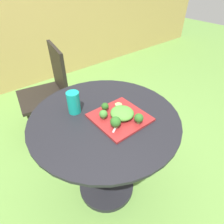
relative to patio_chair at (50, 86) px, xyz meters
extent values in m
plane|color=#669342|center=(-0.03, -0.93, -0.53)|extent=(12.00, 12.00, 0.00)
cube|color=tan|center=(-0.03, 1.18, 0.11)|extent=(8.00, 0.08, 1.27)
cylinder|color=black|center=(-0.03, -0.93, 0.22)|extent=(0.89, 0.89, 0.02)
cylinder|color=black|center=(-0.03, -0.93, -0.14)|extent=(0.06, 0.06, 0.70)
cylinder|color=black|center=(-0.03, -0.93, -0.51)|extent=(0.44, 0.44, 0.04)
cube|color=black|center=(-0.09, 0.02, -0.09)|extent=(0.51, 0.51, 0.03)
cube|color=black|center=(0.11, -0.02, 0.15)|extent=(0.10, 0.42, 0.45)
cylinder|color=black|center=(-0.23, 0.22, -0.31)|extent=(0.02, 0.02, 0.43)
cylinder|color=black|center=(-0.30, -0.13, -0.31)|extent=(0.02, 0.02, 0.43)
cylinder|color=black|center=(0.12, 0.16, -0.31)|extent=(0.02, 0.02, 0.43)
cylinder|color=black|center=(0.06, -0.19, -0.31)|extent=(0.02, 0.02, 0.43)
cube|color=maroon|center=(0.03, -1.00, 0.23)|extent=(0.29, 0.29, 0.01)
cylinder|color=#149989|center=(-0.14, -0.78, 0.30)|extent=(0.08, 0.08, 0.14)
cylinder|color=#118275|center=(-0.14, -0.78, 0.28)|extent=(0.07, 0.07, 0.10)
cube|color=silver|center=(-0.04, -1.05, 0.24)|extent=(0.10, 0.06, 0.00)
cube|color=silver|center=(0.03, -1.01, 0.24)|extent=(0.05, 0.04, 0.00)
ellipsoid|color=#519338|center=(0.04, -1.01, 0.27)|extent=(0.13, 0.14, 0.05)
cylinder|color=#99B770|center=(-0.06, -0.95, 0.25)|extent=(0.02, 0.02, 0.01)
sphere|color=#427F33|center=(-0.06, -0.95, 0.27)|extent=(0.05, 0.05, 0.05)
cylinder|color=#99B770|center=(-0.05, -1.06, 0.25)|extent=(0.02, 0.02, 0.02)
sphere|color=#2D6623|center=(-0.05, -1.06, 0.28)|extent=(0.06, 0.06, 0.06)
cylinder|color=#99B770|center=(-0.01, -0.90, 0.25)|extent=(0.02, 0.02, 0.01)
sphere|color=#285B1E|center=(-0.01, -0.90, 0.27)|extent=(0.04, 0.04, 0.04)
cylinder|color=#99B770|center=(0.07, -1.11, 0.25)|extent=(0.02, 0.02, 0.01)
sphere|color=#2D6623|center=(0.07, -1.11, 0.28)|extent=(0.05, 0.05, 0.05)
cylinder|color=#8EB766|center=(0.09, -0.91, 0.25)|extent=(0.04, 0.04, 0.01)
camera|label=1|loc=(-0.55, -1.63, 0.94)|focal=30.47mm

